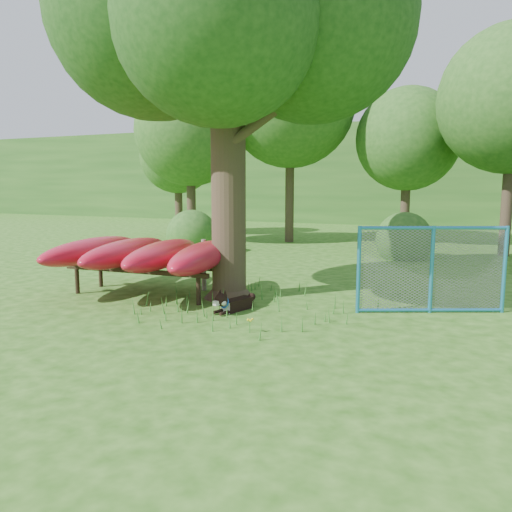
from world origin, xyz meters
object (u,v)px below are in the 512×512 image
at_px(oak_tree, 226,1).
at_px(husky_dog, 232,303).
at_px(kayak_rack, 145,253).
at_px(fence_section, 432,270).

bearing_deg(oak_tree, husky_dog, -59.83).
distance_m(oak_tree, husky_dog, 5.90).
bearing_deg(kayak_rack, fence_section, 5.90).
relative_size(oak_tree, fence_section, 3.29).
distance_m(kayak_rack, husky_dog, 2.52).
xyz_separation_m(kayak_rack, fence_section, (5.76, 0.88, -0.10)).
xyz_separation_m(kayak_rack, husky_dog, (2.35, -0.54, -0.74)).
bearing_deg(kayak_rack, oak_tree, 15.04).
distance_m(oak_tree, fence_section, 6.53).
distance_m(husky_dog, fence_section, 3.75).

